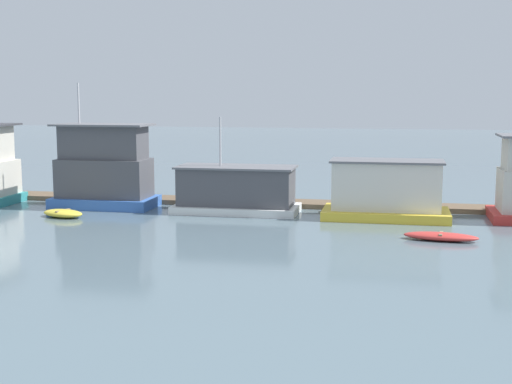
{
  "coord_description": "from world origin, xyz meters",
  "views": [
    {
      "loc": [
        7.98,
        -41.33,
        7.21
      ],
      "look_at": [
        0.0,
        -1.0,
        1.4
      ],
      "focal_mm": 50.0,
      "sensor_mm": 36.0,
      "label": 1
    }
  ],
  "objects_px": {
    "mooring_post_near_left": "(414,203)",
    "houseboat_yellow": "(386,192)",
    "houseboat_white": "(236,190)",
    "houseboat_blue": "(104,170)",
    "dinghy_yellow": "(63,213)",
    "mooring_post_far_right": "(199,194)",
    "dinghy_red": "(441,236)"
  },
  "relations": [
    {
      "from": "mooring_post_near_left",
      "to": "houseboat_yellow",
      "type": "bearing_deg",
      "value": -127.21
    },
    {
      "from": "houseboat_white",
      "to": "mooring_post_near_left",
      "type": "distance_m",
      "value": 10.61
    },
    {
      "from": "houseboat_yellow",
      "to": "mooring_post_near_left",
      "type": "relative_size",
      "value": 5.82
    },
    {
      "from": "houseboat_blue",
      "to": "dinghy_yellow",
      "type": "xyz_separation_m",
      "value": [
        -0.94,
        -3.91,
        -2.12
      ]
    },
    {
      "from": "houseboat_blue",
      "to": "dinghy_yellow",
      "type": "bearing_deg",
      "value": -103.56
    },
    {
      "from": "dinghy_yellow",
      "to": "mooring_post_far_right",
      "type": "relative_size",
      "value": 1.77
    },
    {
      "from": "houseboat_white",
      "to": "mooring_post_far_right",
      "type": "relative_size",
      "value": 4.61
    },
    {
      "from": "mooring_post_far_right",
      "to": "houseboat_blue",
      "type": "bearing_deg",
      "value": -166.13
    },
    {
      "from": "dinghy_red",
      "to": "mooring_post_far_right",
      "type": "height_order",
      "value": "mooring_post_far_right"
    },
    {
      "from": "dinghy_yellow",
      "to": "mooring_post_near_left",
      "type": "bearing_deg",
      "value": 14.93
    },
    {
      "from": "dinghy_red",
      "to": "mooring_post_near_left",
      "type": "distance_m",
      "value": 7.88
    },
    {
      "from": "dinghy_red",
      "to": "mooring_post_far_right",
      "type": "relative_size",
      "value": 2.28
    },
    {
      "from": "houseboat_blue",
      "to": "dinghy_yellow",
      "type": "relative_size",
      "value": 2.7
    },
    {
      "from": "mooring_post_far_right",
      "to": "mooring_post_near_left",
      "type": "relative_size",
      "value": 1.32
    },
    {
      "from": "houseboat_blue",
      "to": "mooring_post_near_left",
      "type": "height_order",
      "value": "houseboat_blue"
    },
    {
      "from": "mooring_post_far_right",
      "to": "mooring_post_near_left",
      "type": "height_order",
      "value": "mooring_post_far_right"
    },
    {
      "from": "houseboat_yellow",
      "to": "mooring_post_near_left",
      "type": "distance_m",
      "value": 2.8
    },
    {
      "from": "houseboat_yellow",
      "to": "dinghy_yellow",
      "type": "height_order",
      "value": "houseboat_yellow"
    },
    {
      "from": "dinghy_yellow",
      "to": "mooring_post_near_left",
      "type": "height_order",
      "value": "mooring_post_near_left"
    },
    {
      "from": "mooring_post_near_left",
      "to": "houseboat_white",
      "type": "bearing_deg",
      "value": -170.55
    },
    {
      "from": "houseboat_blue",
      "to": "dinghy_red",
      "type": "distance_m",
      "value": 21.24
    },
    {
      "from": "houseboat_blue",
      "to": "mooring_post_far_right",
      "type": "distance_m",
      "value": 6.08
    },
    {
      "from": "houseboat_blue",
      "to": "houseboat_white",
      "type": "distance_m",
      "value": 8.61
    },
    {
      "from": "houseboat_blue",
      "to": "houseboat_white",
      "type": "height_order",
      "value": "houseboat_blue"
    },
    {
      "from": "houseboat_yellow",
      "to": "dinghy_red",
      "type": "height_order",
      "value": "houseboat_yellow"
    },
    {
      "from": "houseboat_white",
      "to": "dinghy_red",
      "type": "bearing_deg",
      "value": -27.5
    },
    {
      "from": "dinghy_yellow",
      "to": "mooring_post_far_right",
      "type": "bearing_deg",
      "value": 38.62
    },
    {
      "from": "houseboat_blue",
      "to": "houseboat_yellow",
      "type": "xyz_separation_m",
      "value": [
        17.39,
        -0.69,
        -0.8
      ]
    },
    {
      "from": "houseboat_yellow",
      "to": "mooring_post_near_left",
      "type": "xyz_separation_m",
      "value": [
        1.6,
        2.1,
        -0.94
      ]
    },
    {
      "from": "houseboat_blue",
      "to": "dinghy_red",
      "type": "relative_size",
      "value": 2.1
    },
    {
      "from": "houseboat_white",
      "to": "houseboat_yellow",
      "type": "xyz_separation_m",
      "value": [
        8.85,
        -0.36,
        0.21
      ]
    },
    {
      "from": "houseboat_white",
      "to": "dinghy_yellow",
      "type": "height_order",
      "value": "houseboat_white"
    }
  ]
}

